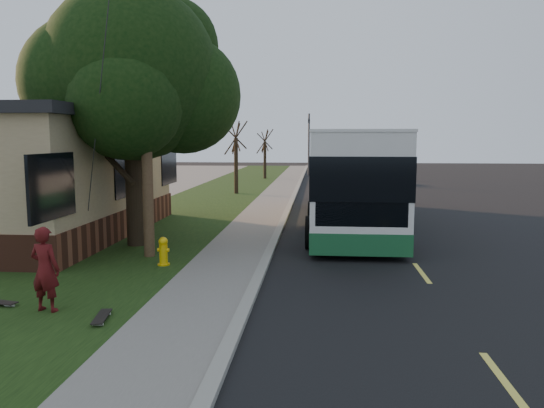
{
  "coord_description": "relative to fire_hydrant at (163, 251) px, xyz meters",
  "views": [
    {
      "loc": [
        1.41,
        -13.2,
        3.36
      ],
      "look_at": [
        0.09,
        1.64,
        1.5
      ],
      "focal_mm": 35.0,
      "sensor_mm": 36.0,
      "label": 1
    }
  ],
  "objects": [
    {
      "name": "ground",
      "position": [
        2.6,
        0.0,
        -0.43
      ],
      "size": [
        120.0,
        120.0,
        0.0
      ],
      "primitive_type": "plane",
      "color": "black",
      "rests_on": "ground"
    },
    {
      "name": "road",
      "position": [
        6.6,
        10.0,
        -0.43
      ],
      "size": [
        8.0,
        80.0,
        0.01
      ],
      "primitive_type": "cube",
      "color": "black",
      "rests_on": "ground"
    },
    {
      "name": "curb",
      "position": [
        2.6,
        10.0,
        -0.37
      ],
      "size": [
        0.25,
        80.0,
        0.12
      ],
      "primitive_type": "cube",
      "color": "gray",
      "rests_on": "ground"
    },
    {
      "name": "sidewalk",
      "position": [
        1.6,
        10.0,
        -0.39
      ],
      "size": [
        2.0,
        80.0,
        0.08
      ],
      "primitive_type": "cube",
      "color": "slate",
      "rests_on": "ground"
    },
    {
      "name": "grass_verge",
      "position": [
        -1.9,
        10.0,
        -0.4
      ],
      "size": [
        5.0,
        80.0,
        0.07
      ],
      "primitive_type": "cube",
      "color": "black",
      "rests_on": "ground"
    },
    {
      "name": "fire_hydrant",
      "position": [
        0.0,
        0.0,
        0.0
      ],
      "size": [
        0.32,
        0.32,
        0.74
      ],
      "color": "yellow",
      "rests_on": "grass_verge"
    },
    {
      "name": "utility_pole",
      "position": [
        -0.71,
        0.99,
        4.2
      ],
      "size": [
        2.86,
        3.21,
        9.07
      ],
      "color": "#473321",
      "rests_on": "ground"
    },
    {
      "name": "leafy_tree",
      "position": [
        -1.57,
        2.65,
        4.73
      ],
      "size": [
        6.3,
        6.0,
        7.8
      ],
      "color": "black",
      "rests_on": "grass_verge"
    },
    {
      "name": "bare_tree_near",
      "position": [
        -0.9,
        18.0,
        1.72
      ],
      "size": [
        1.38,
        1.21,
        4.31
      ],
      "color": "black",
      "rests_on": "grass_verge"
    },
    {
      "name": "bare_tree_far",
      "position": [
        -0.4,
        30.0,
        1.57
      ],
      "size": [
        1.38,
        1.21,
        4.03
      ],
      "color": "black",
      "rests_on": "grass_verge"
    },
    {
      "name": "traffic_signal",
      "position": [
        3.1,
        34.0,
        2.73
      ],
      "size": [
        0.18,
        0.22,
        5.5
      ],
      "color": "#2D2D30",
      "rests_on": "ground"
    },
    {
      "name": "transit_bus",
      "position": [
        5.15,
        7.55,
        1.48
      ],
      "size": [
        3.07,
        13.31,
        3.6
      ],
      "color": "silver",
      "rests_on": "ground"
    },
    {
      "name": "skateboarder",
      "position": [
        -1.15,
        -3.81,
        0.46
      ],
      "size": [
        0.66,
        0.49,
        1.64
      ],
      "primitive_type": "imported",
      "rotation": [
        0.0,
        0.0,
        2.97
      ],
      "color": "#4E0F11",
      "rests_on": "grass_verge"
    },
    {
      "name": "skateboard_main",
      "position": [
        0.1,
        -4.22,
        -0.3
      ],
      "size": [
        0.35,
        0.86,
        0.08
      ],
      "color": "black",
      "rests_on": "grass_verge"
    },
    {
      "name": "dumpster",
      "position": [
        -6.13,
        8.35,
        0.23
      ],
      "size": [
        1.67,
        1.48,
        1.24
      ],
      "color": "black",
      "rests_on": "building_lot"
    },
    {
      "name": "distant_car",
      "position": [
        5.17,
        27.91,
        0.41
      ],
      "size": [
        2.23,
        5.04,
        1.69
      ],
      "primitive_type": "imported",
      "rotation": [
        0.0,
        0.0,
        0.05
      ],
      "color": "black",
      "rests_on": "ground"
    }
  ]
}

